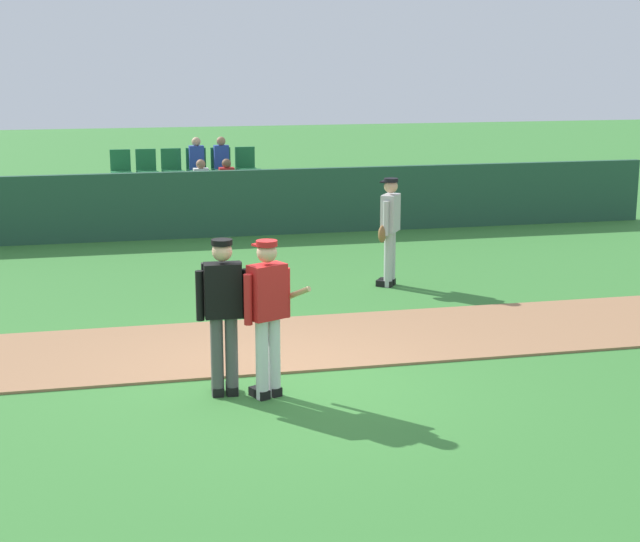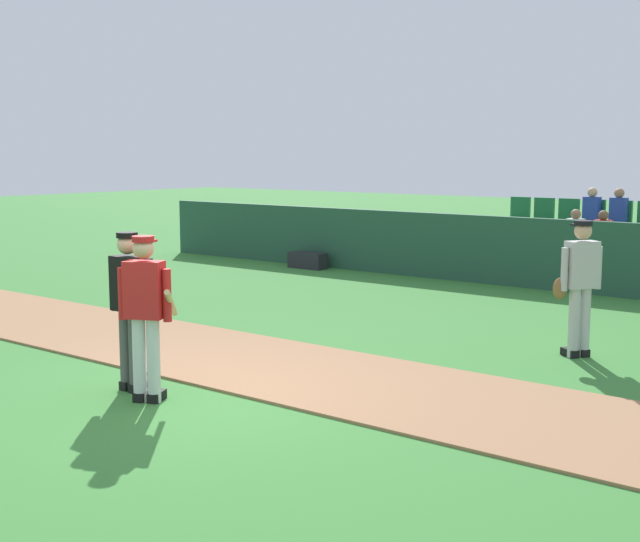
{
  "view_description": "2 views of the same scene",
  "coord_description": "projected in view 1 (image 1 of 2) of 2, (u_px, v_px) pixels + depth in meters",
  "views": [
    {
      "loc": [
        -1.84,
        -10.4,
        3.71
      ],
      "look_at": [
        0.91,
        1.67,
        0.92
      ],
      "focal_mm": 54.52,
      "sensor_mm": 36.0,
      "label": 1
    },
    {
      "loc": [
        6.68,
        -6.17,
        2.61
      ],
      "look_at": [
        0.51,
        1.74,
        1.22
      ],
      "focal_mm": 48.04,
      "sensor_mm": 36.0,
      "label": 2
    }
  ],
  "objects": [
    {
      "name": "infield_dirt_path",
      "position": [
        253.0,
        345.0,
        12.56
      ],
      "size": [
        28.0,
        2.4,
        0.03
      ],
      "primitive_type": "cube",
      "color": "#9E704C",
      "rests_on": "ground"
    },
    {
      "name": "umpire_home_plate",
      "position": [
        223.0,
        308.0,
        10.56
      ],
      "size": [
        0.59,
        0.31,
        1.76
      ],
      "color": "#4C4C4C",
      "rests_on": "ground"
    },
    {
      "name": "batter_red_jersey",
      "position": [
        268.0,
        312.0,
        10.49
      ],
      "size": [
        0.75,
        0.7,
        1.76
      ],
      "color": "silver",
      "rests_on": "ground"
    },
    {
      "name": "stadium_bleachers",
      "position": [
        188.0,
        203.0,
        21.21
      ],
      "size": [
        3.9,
        2.1,
        1.9
      ],
      "color": "slate",
      "rests_on": "ground"
    },
    {
      "name": "runner_grey_jersey",
      "position": [
        390.0,
        228.0,
        15.6
      ],
      "size": [
        0.5,
        0.57,
        1.76
      ],
      "color": "#B2B2B2",
      "rests_on": "ground"
    },
    {
      "name": "dugout_fence",
      "position": [
        193.0,
        205.0,
        19.79
      ],
      "size": [
        20.0,
        0.16,
        1.36
      ],
      "primitive_type": "cube",
      "color": "#234C38",
      "rests_on": "ground"
    },
    {
      "name": "ground_plane",
      "position": [
        275.0,
        385.0,
        11.1
      ],
      "size": [
        80.0,
        80.0,
        0.0
      ],
      "primitive_type": "plane",
      "color": "#387A33"
    }
  ]
}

